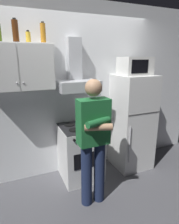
{
  "coord_description": "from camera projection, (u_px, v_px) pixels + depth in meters",
  "views": [
    {
      "loc": [
        -1.0,
        -2.34,
        1.88
      ],
      "look_at": [
        0.0,
        0.0,
        1.15
      ],
      "focal_mm": 30.97,
      "sensor_mm": 36.0,
      "label": 1
    }
  ],
  "objects": [
    {
      "name": "person_standing",
      "position": [
        93.0,
        140.0,
        2.36
      ],
      "size": [
        0.38,
        0.33,
        1.64
      ],
      "color": "#192342",
      "rests_on": "ground_plane"
    },
    {
      "name": "bottle_liquor_amber",
      "position": [
        43.0,
        33.0,
        2.55
      ],
      "size": [
        0.07,
        0.07,
        0.27
      ],
      "color": "#B7721E",
      "rests_on": "upper_cabinet"
    },
    {
      "name": "bottle_spice_jar",
      "position": [
        28.0,
        37.0,
        2.47
      ],
      "size": [
        0.06,
        0.06,
        0.15
      ],
      "color": "gold",
      "rests_on": "upper_cabinet"
    },
    {
      "name": "range_hood",
      "position": [
        76.0,
        77.0,
        2.84
      ],
      "size": [
        0.6,
        0.44,
        0.75
      ],
      "color": "#B7BABF"
    },
    {
      "name": "cooking_pot",
      "position": [
        91.0,
        124.0,
        2.85
      ],
      "size": [
        0.3,
        0.2,
        0.11
      ],
      "color": "#B7BABF",
      "rests_on": "stove_oven"
    },
    {
      "name": "refrigerator",
      "position": [
        132.0,
        122.0,
        3.31
      ],
      "size": [
        0.6,
        0.62,
        1.6
      ],
      "color": "silver",
      "rests_on": "ground_plane"
    },
    {
      "name": "back_wall_tiled",
      "position": [
        75.0,
        91.0,
        3.13
      ],
      "size": [
        4.8,
        0.1,
        2.7
      ],
      "primitive_type": "cube",
      "color": "white",
      "rests_on": "ground_plane"
    },
    {
      "name": "stove_oven",
      "position": [
        80.0,
        152.0,
        3.05
      ],
      "size": [
        0.6,
        0.62,
        0.87
      ],
      "color": "silver",
      "rests_on": "ground_plane"
    },
    {
      "name": "bottle_rum_dark",
      "position": [
        15.0,
        31.0,
        2.4
      ],
      "size": [
        0.08,
        0.08,
        0.29
      ],
      "color": "#47230F",
      "rests_on": "upper_cabinet"
    },
    {
      "name": "upper_cabinet",
      "position": [
        18.0,
        67.0,
        2.5
      ],
      "size": [
        0.9,
        0.37,
        0.6
      ],
      "color": "silver"
    },
    {
      "name": "microwave",
      "position": [
        135.0,
        66.0,
        3.06
      ],
      "size": [
        0.48,
        0.37,
        0.28
      ],
      "color": "silver",
      "rests_on": "refrigerator"
    },
    {
      "name": "ground_plane",
      "position": [
        89.0,
        184.0,
        2.96
      ],
      "size": [
        7.0,
        7.0,
        0.0
      ],
      "primitive_type": "plane",
      "color": "#4C4C51"
    }
  ]
}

